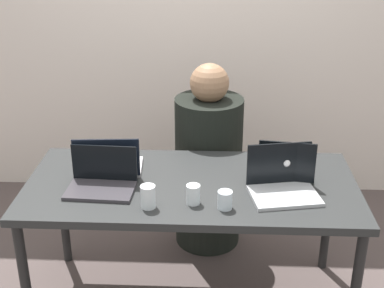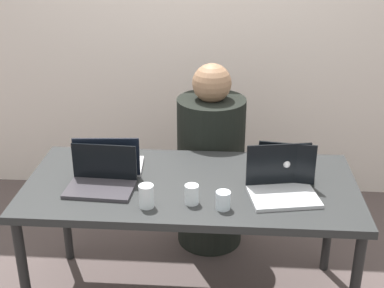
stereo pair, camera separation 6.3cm
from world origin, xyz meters
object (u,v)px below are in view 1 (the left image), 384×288
(laptop_back_left, at_px, (109,164))
(laptop_back_right, at_px, (286,168))
(water_glass_center, at_px, (193,196))
(water_glass_left, at_px, (148,198))
(person_at_center, at_px, (208,167))
(water_glass_right, at_px, (225,201))
(laptop_front_left, at_px, (102,181))
(laptop_front_right, at_px, (282,184))

(laptop_back_left, relative_size, laptop_back_right, 1.13)
(water_glass_center, height_order, water_glass_left, water_glass_left)
(laptop_back_left, distance_m, water_glass_center, 0.55)
(person_at_center, distance_m, laptop_back_right, 0.71)
(water_glass_right, bearing_deg, water_glass_center, 165.55)
(person_at_center, relative_size, laptop_back_right, 3.82)
(water_glass_left, distance_m, water_glass_right, 0.35)
(laptop_front_left, bearing_deg, laptop_front_right, 2.75)
(laptop_back_right, bearing_deg, laptop_back_left, 7.39)
(laptop_back_left, height_order, laptop_front_right, laptop_front_right)
(water_glass_center, bearing_deg, laptop_front_right, 15.29)
(water_glass_center, distance_m, water_glass_right, 0.15)
(laptop_front_left, relative_size, laptop_back_right, 1.08)
(laptop_back_right, distance_m, water_glass_center, 0.55)
(water_glass_right, bearing_deg, laptop_front_left, 165.29)
(laptop_back_right, bearing_deg, water_glass_center, 40.14)
(laptop_back_right, xyz_separation_m, water_glass_left, (-0.67, -0.33, -0.00))
(laptop_front_left, bearing_deg, water_glass_left, -30.68)
(water_glass_center, distance_m, water_glass_left, 0.21)
(laptop_back_right, relative_size, water_glass_right, 3.61)
(person_at_center, xyz_separation_m, laptop_back_left, (-0.51, -0.51, 0.26))
(laptop_front_left, xyz_separation_m, laptop_front_right, (0.88, -0.00, 0.01))
(laptop_back_right, height_order, laptop_front_right, laptop_front_right)
(laptop_front_left, bearing_deg, laptop_back_left, 92.77)
(person_at_center, height_order, laptop_back_right, person_at_center)
(water_glass_left, relative_size, water_glass_right, 1.28)
(person_at_center, bearing_deg, water_glass_right, 97.50)
(person_at_center, relative_size, laptop_front_right, 3.32)
(laptop_back_left, distance_m, water_glass_right, 0.69)
(laptop_back_left, relative_size, water_glass_right, 4.08)
(person_at_center, xyz_separation_m, water_glass_right, (0.09, -0.85, 0.25))
(laptop_back_left, bearing_deg, water_glass_left, 121.28)
(water_glass_center, relative_size, water_glass_left, 0.85)
(person_at_center, height_order, laptop_back_left, person_at_center)
(laptop_front_left, height_order, water_glass_right, laptop_front_left)
(water_glass_left, bearing_deg, water_glass_center, 12.43)
(laptop_front_left, relative_size, laptop_front_right, 0.94)
(laptop_back_left, relative_size, water_glass_left, 3.19)
(laptop_front_left, distance_m, water_glass_left, 0.30)
(laptop_back_right, relative_size, water_glass_center, 3.31)
(laptop_back_left, height_order, water_glass_right, laptop_back_left)
(laptop_back_left, xyz_separation_m, laptop_front_left, (-0.00, -0.18, -0.00))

